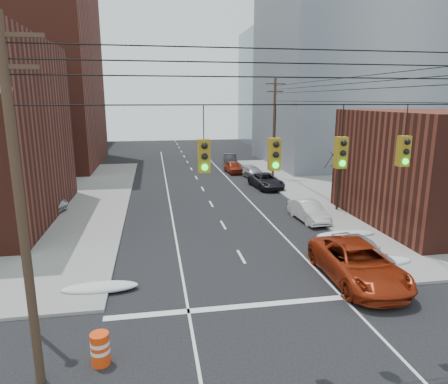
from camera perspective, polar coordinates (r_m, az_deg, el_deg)
name	(u,v)px	position (r m, az deg, el deg)	size (l,w,h in m)	color
building_brick_far	(40,114)	(85.58, -24.84, 10.05)	(22.00, 18.00, 12.00)	#4C1F17
building_office	(349,71)	(59.31, 17.45, 16.12)	(22.00, 20.00, 25.00)	gray
building_glass	(296,88)	(83.92, 10.30, 14.40)	(20.00, 18.00, 22.00)	gray
utility_pole_left	(20,206)	(12.79, -27.10, -1.81)	(2.20, 0.28, 11.00)	#473323
utility_pole_far	(274,127)	(44.92, 7.16, 9.18)	(2.20, 0.28, 11.00)	#473323
traffic_signals	(308,151)	(12.83, 11.97, 5.71)	(17.00, 0.42, 2.02)	black
street_light	(18,192)	(15.93, -27.39, -0.04)	(0.44, 0.44, 9.32)	gray
bare_tree	(338,183)	(32.81, 15.98, 1.26)	(2.09, 2.20, 4.93)	black
snow_nw	(100,287)	(19.96, -17.29, -12.89)	(3.50, 1.08, 0.42)	silver
snow_ne	(385,261)	(23.56, 21.98, -9.18)	(3.00, 1.08, 0.42)	silver
snow_east_far	(346,234)	(27.21, 17.02, -5.82)	(4.00, 1.08, 0.42)	silver
red_pickup	(358,263)	(20.93, 18.59, -9.64)	(3.03, 6.58, 1.83)	maroon
parked_car_a	(361,250)	(23.32, 18.98, -7.80)	(1.71, 4.26, 1.45)	silver
parked_car_b	(309,211)	(30.06, 12.02, -2.70)	(1.55, 4.43, 1.46)	silver
parked_car_c	(266,181)	(40.57, 6.04, 1.60)	(2.44, 5.29, 1.47)	black
parked_car_d	(254,173)	(45.49, 4.25, 2.75)	(1.77, 4.35, 1.26)	#ABABB0
parked_car_e	(233,167)	(48.78, 1.33, 3.58)	(1.67, 4.16, 1.42)	maroon
parked_car_f	(230,160)	(54.35, 0.87, 4.63)	(1.64, 4.69, 1.55)	black
lot_car_a	(8,223)	(29.74, -28.43, -3.96)	(1.48, 4.25, 1.40)	silver
lot_car_b	(37,202)	(34.77, -25.10, -1.37)	(2.23, 4.84, 1.35)	#A6A6AB
lot_car_c	(8,198)	(37.45, -28.48, -0.81)	(1.80, 4.43, 1.29)	black
lot_car_d	(13,185)	(42.47, -27.97, 0.83)	(1.69, 4.19, 1.43)	#A3A4A8
construction_barrel	(100,348)	(15.01, -17.27, -20.55)	(0.72, 0.72, 1.13)	#EE3D0C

